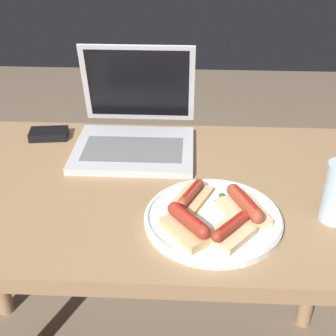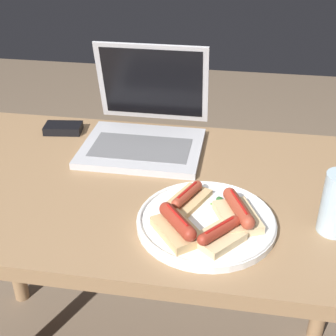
{
  "view_description": "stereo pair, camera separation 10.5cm",
  "coord_description": "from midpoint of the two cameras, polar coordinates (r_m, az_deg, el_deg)",
  "views": [
    {
      "loc": [
        0.12,
        -0.93,
        1.32
      ],
      "look_at": [
        0.07,
        -0.02,
        0.79
      ],
      "focal_mm": 50.0,
      "sensor_mm": 36.0,
      "label": 1
    },
    {
      "loc": [
        0.22,
        -0.92,
        1.32
      ],
      "look_at": [
        0.07,
        -0.02,
        0.79
      ],
      "focal_mm": 50.0,
      "sensor_mm": 36.0,
      "label": 2
    }
  ],
  "objects": [
    {
      "name": "sausage_toast_extra",
      "position": [
        0.91,
        -0.84,
        -7.11
      ],
      "size": [
        0.12,
        0.13,
        0.05
      ],
      "rotation": [
        0.0,
        0.0,
        5.38
      ],
      "color": "tan",
      "rests_on": "plate"
    },
    {
      "name": "plate",
      "position": [
        0.97,
        2.44,
        -6.27
      ],
      "size": [
        0.29,
        0.29,
        0.02
      ],
      "color": "white",
      "rests_on": "desk"
    },
    {
      "name": "salad_pile",
      "position": [
        1.02,
        4.03,
        -3.81
      ],
      "size": [
        0.06,
        0.06,
        0.01
      ],
      "color": "#2D662D",
      "rests_on": "plate"
    },
    {
      "name": "laptop",
      "position": [
        1.26,
        -6.42,
        4.58
      ],
      "size": [
        0.31,
        0.31,
        0.25
      ],
      "color": "#B7B7BC",
      "rests_on": "desk"
    },
    {
      "name": "sausage_toast_right",
      "position": [
        0.91,
        4.3,
        -7.77
      ],
      "size": [
        0.11,
        0.11,
        0.04
      ],
      "rotation": [
        0.0,
        0.0,
        4.02
      ],
      "color": "#D6B784",
      "rests_on": "plate"
    },
    {
      "name": "sausage_toast_middle",
      "position": [
        1.0,
        -0.19,
        -3.61
      ],
      "size": [
        0.1,
        0.13,
        0.04
      ],
      "rotation": [
        0.0,
        0.0,
        4.29
      ],
      "color": "tan",
      "rests_on": "plate"
    },
    {
      "name": "desk",
      "position": [
        1.16,
        -5.98,
        -5.92
      ],
      "size": [
        1.22,
        0.65,
        0.73
      ],
      "color": "#93704C",
      "rests_on": "ground_plane"
    },
    {
      "name": "external_drive",
      "position": [
        1.36,
        -16.49,
        3.94
      ],
      "size": [
        0.11,
        0.07,
        0.02
      ],
      "rotation": [
        0.0,
        0.0,
        0.13
      ],
      "color": "black",
      "rests_on": "desk"
    },
    {
      "name": "sausage_toast_left",
      "position": [
        0.96,
        6.21,
        -4.94
      ],
      "size": [
        0.11,
        0.13,
        0.05
      ],
      "rotation": [
        0.0,
        0.0,
        5.12
      ],
      "color": "#D6B784",
      "rests_on": "plate"
    }
  ]
}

